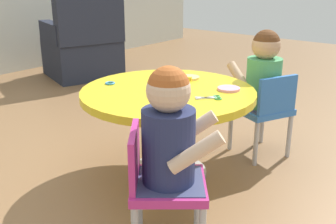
{
  "coord_description": "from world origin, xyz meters",
  "views": [
    {
      "loc": [
        -1.64,
        -1.34,
        1.12
      ],
      "look_at": [
        0.0,
        0.0,
        0.38
      ],
      "focal_mm": 43.71,
      "sensor_mm": 36.0,
      "label": 1
    }
  ],
  "objects_px": {
    "child_chair_left": "(160,183)",
    "seated_child_left": "(170,131)",
    "child_chair_right": "(265,110)",
    "rolling_pin": "(172,78)",
    "craft_table": "(168,110)",
    "seated_child_right": "(263,72)",
    "craft_scissors": "(212,98)",
    "armchair_dark": "(83,49)"
  },
  "relations": [
    {
      "from": "rolling_pin",
      "to": "seated_child_left",
      "type": "bearing_deg",
      "value": -142.04
    },
    {
      "from": "seated_child_left",
      "to": "armchair_dark",
      "type": "height_order",
      "value": "armchair_dark"
    },
    {
      "from": "craft_table",
      "to": "craft_scissors",
      "type": "xyz_separation_m",
      "value": [
        0.02,
        -0.27,
        0.12
      ]
    },
    {
      "from": "armchair_dark",
      "to": "rolling_pin",
      "type": "distance_m",
      "value": 2.33
    },
    {
      "from": "child_chair_left",
      "to": "seated_child_right",
      "type": "height_order",
      "value": "seated_child_right"
    },
    {
      "from": "child_chair_right",
      "to": "rolling_pin",
      "type": "xyz_separation_m",
      "value": [
        -0.45,
        0.37,
        0.23
      ]
    },
    {
      "from": "seated_child_right",
      "to": "craft_scissors",
      "type": "height_order",
      "value": "seated_child_right"
    },
    {
      "from": "rolling_pin",
      "to": "craft_scissors",
      "type": "distance_m",
      "value": 0.37
    },
    {
      "from": "seated_child_left",
      "to": "armchair_dark",
      "type": "distance_m",
      "value": 3.08
    },
    {
      "from": "seated_child_right",
      "to": "rolling_pin",
      "type": "bearing_deg",
      "value": 144.01
    },
    {
      "from": "seated_child_right",
      "to": "rolling_pin",
      "type": "distance_m",
      "value": 0.57
    },
    {
      "from": "craft_scissors",
      "to": "seated_child_left",
      "type": "bearing_deg",
      "value": -164.1
    },
    {
      "from": "child_chair_right",
      "to": "craft_scissors",
      "type": "relative_size",
      "value": 4.05
    },
    {
      "from": "child_chair_left",
      "to": "seated_child_left",
      "type": "distance_m",
      "value": 0.23
    },
    {
      "from": "child_chair_right",
      "to": "seated_child_right",
      "type": "relative_size",
      "value": 1.05
    },
    {
      "from": "craft_table",
      "to": "craft_scissors",
      "type": "height_order",
      "value": "craft_scissors"
    },
    {
      "from": "child_chair_right",
      "to": "rolling_pin",
      "type": "relative_size",
      "value": 2.5
    },
    {
      "from": "armchair_dark",
      "to": "seated_child_left",
      "type": "bearing_deg",
      "value": -123.25
    },
    {
      "from": "seated_child_left",
      "to": "rolling_pin",
      "type": "relative_size",
      "value": 2.38
    },
    {
      "from": "seated_child_left",
      "to": "child_chair_right",
      "type": "distance_m",
      "value": 1.11
    },
    {
      "from": "craft_table",
      "to": "armchair_dark",
      "type": "distance_m",
      "value": 2.46
    },
    {
      "from": "craft_table",
      "to": "child_chair_left",
      "type": "distance_m",
      "value": 0.66
    },
    {
      "from": "armchair_dark",
      "to": "craft_scissors",
      "type": "relative_size",
      "value": 6.86
    },
    {
      "from": "craft_table",
      "to": "seated_child_left",
      "type": "bearing_deg",
      "value": -140.1
    },
    {
      "from": "craft_table",
      "to": "child_chair_right",
      "type": "relative_size",
      "value": 1.76
    },
    {
      "from": "rolling_pin",
      "to": "craft_scissors",
      "type": "relative_size",
      "value": 1.62
    },
    {
      "from": "craft_table",
      "to": "child_chair_right",
      "type": "xyz_separation_m",
      "value": [
        0.58,
        -0.29,
        -0.09
      ]
    },
    {
      "from": "craft_table",
      "to": "seated_child_right",
      "type": "xyz_separation_m",
      "value": [
        0.6,
        -0.26,
        0.14
      ]
    },
    {
      "from": "child_chair_right",
      "to": "armchair_dark",
      "type": "xyz_separation_m",
      "value": [
        0.6,
        2.44,
        0.0
      ]
    },
    {
      "from": "craft_table",
      "to": "child_chair_left",
      "type": "xyz_separation_m",
      "value": [
        -0.52,
        -0.39,
        -0.09
      ]
    },
    {
      "from": "rolling_pin",
      "to": "seated_child_right",
      "type": "bearing_deg",
      "value": -35.99
    },
    {
      "from": "child_chair_right",
      "to": "craft_scissors",
      "type": "height_order",
      "value": "child_chair_right"
    },
    {
      "from": "seated_child_right",
      "to": "craft_scissors",
      "type": "relative_size",
      "value": 3.85
    },
    {
      "from": "craft_table",
      "to": "armchair_dark",
      "type": "height_order",
      "value": "armchair_dark"
    },
    {
      "from": "child_chair_right",
      "to": "craft_scissors",
      "type": "bearing_deg",
      "value": 177.46
    },
    {
      "from": "child_chair_left",
      "to": "seated_child_left",
      "type": "relative_size",
      "value": 1.05
    },
    {
      "from": "child_chair_right",
      "to": "child_chair_left",
      "type": "bearing_deg",
      "value": -175.22
    },
    {
      "from": "child_chair_left",
      "to": "armchair_dark",
      "type": "bearing_deg",
      "value": 56.04
    },
    {
      "from": "seated_child_right",
      "to": "rolling_pin",
      "type": "relative_size",
      "value": 2.38
    },
    {
      "from": "seated_child_right",
      "to": "rolling_pin",
      "type": "height_order",
      "value": "seated_child_right"
    },
    {
      "from": "child_chair_left",
      "to": "seated_child_left",
      "type": "bearing_deg",
      "value": -50.55
    },
    {
      "from": "armchair_dark",
      "to": "rolling_pin",
      "type": "xyz_separation_m",
      "value": [
        -1.05,
        -2.07,
        0.23
      ]
    }
  ]
}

